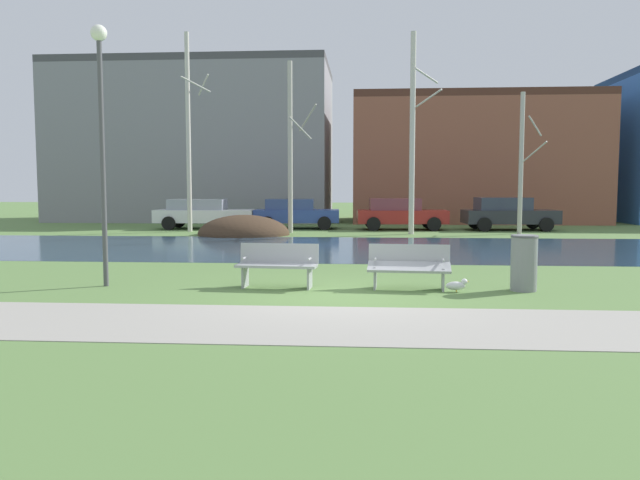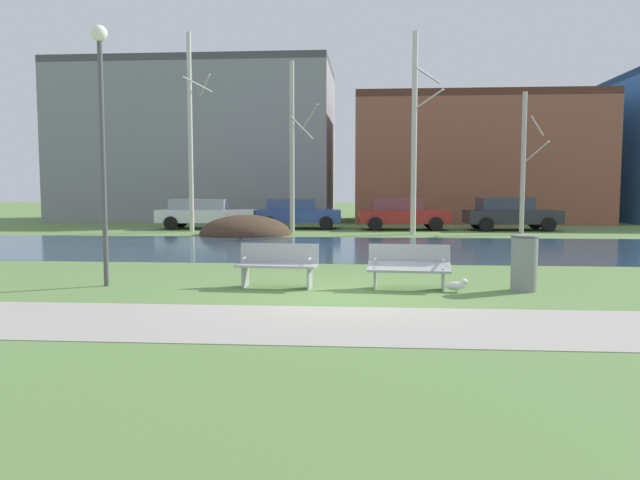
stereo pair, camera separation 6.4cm
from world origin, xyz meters
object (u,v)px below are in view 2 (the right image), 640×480
at_px(trash_bin, 524,262).
at_px(parked_sedan_second_blue, 297,213).
at_px(parked_hatch_third_red, 402,213).
at_px(seagull, 457,285).
at_px(parked_wagon_fourth_dark, 510,213).
at_px(bench_right, 409,265).
at_px(parked_van_nearest_white, 205,213).
at_px(bench_left, 277,264).
at_px(streetlamp, 102,113).

xyz_separation_m(trash_bin, parked_sedan_second_blue, (-6.43, 17.58, 0.20)).
bearing_deg(parked_hatch_third_red, seagull, -89.61).
relative_size(parked_hatch_third_red, parked_wagon_fourth_dark, 0.99).
relative_size(bench_right, parked_sedan_second_blue, 0.40).
bearing_deg(parked_van_nearest_white, bench_right, -63.26).
bearing_deg(bench_right, seagull, -17.31).
xyz_separation_m(parked_sedan_second_blue, parked_wagon_fourth_dark, (10.01, -0.32, 0.04)).
height_order(bench_right, seagull, bench_right).
bearing_deg(parked_van_nearest_white, trash_bin, -57.73).
distance_m(bench_left, parked_wagon_fourth_dark, 19.16).
bearing_deg(seagull, bench_left, 175.44).
xyz_separation_m(bench_left, bench_right, (2.60, 0.00, 0.00)).
xyz_separation_m(trash_bin, parked_wagon_fourth_dark, (3.58, 17.26, 0.24)).
distance_m(seagull, parked_hatch_third_red, 17.45).
distance_m(bench_left, seagull, 3.52).
bearing_deg(seagull, parked_sedan_second_blue, 106.04).
distance_m(seagull, parked_van_nearest_white, 19.86).
xyz_separation_m(parked_sedan_second_blue, parked_hatch_third_red, (5.01, -0.39, 0.02)).
bearing_deg(parked_wagon_fourth_dark, streetlamp, -124.46).
bearing_deg(trash_bin, parked_wagon_fourth_dark, 78.29).
distance_m(bench_right, seagull, 0.99).
bearing_deg(parked_hatch_third_red, parked_wagon_fourth_dark, 0.84).
bearing_deg(bench_left, parked_wagon_fourth_dark, 64.08).
height_order(parked_van_nearest_white, parked_wagon_fourth_dark, parked_wagon_fourth_dark).
distance_m(bench_left, parked_sedan_second_blue, 17.63).
height_order(parked_van_nearest_white, parked_sedan_second_blue, parked_sedan_second_blue).
relative_size(bench_left, trash_bin, 1.51).
bearing_deg(parked_hatch_third_red, bench_left, -101.12).
height_order(bench_right, parked_wagon_fourth_dark, parked_wagon_fourth_dark).
xyz_separation_m(seagull, parked_sedan_second_blue, (-5.13, 17.83, 0.63)).
relative_size(seagull, parked_van_nearest_white, 0.09).
distance_m(trash_bin, parked_van_nearest_white, 20.29).
bearing_deg(bench_left, parked_hatch_third_red, 78.88).
xyz_separation_m(parked_van_nearest_white, parked_sedan_second_blue, (4.40, 0.42, -0.00)).
height_order(bench_left, parked_van_nearest_white, parked_van_nearest_white).
height_order(streetlamp, parked_van_nearest_white, streetlamp).
bearing_deg(parked_sedan_second_blue, bench_right, -76.44).
bearing_deg(bench_left, bench_right, 0.00).
bearing_deg(bench_left, parked_sedan_second_blue, 95.32).
bearing_deg(streetlamp, bench_right, 0.61).
distance_m(streetlamp, parked_wagon_fourth_dark, 21.14).
bearing_deg(streetlamp, parked_wagon_fourth_dark, 55.54).
xyz_separation_m(streetlamp, parked_van_nearest_white, (-2.54, 17.20, -2.71)).
bearing_deg(trash_bin, parked_hatch_third_red, 94.75).
bearing_deg(parked_sedan_second_blue, bench_left, -84.68).
xyz_separation_m(bench_left, parked_sedan_second_blue, (-1.63, 17.55, 0.29)).
xyz_separation_m(parked_van_nearest_white, parked_wagon_fourth_dark, (14.41, 0.10, 0.04)).
distance_m(parked_sedan_second_blue, parked_hatch_third_red, 5.02).
relative_size(trash_bin, parked_van_nearest_white, 0.23).
bearing_deg(streetlamp, trash_bin, 0.27).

